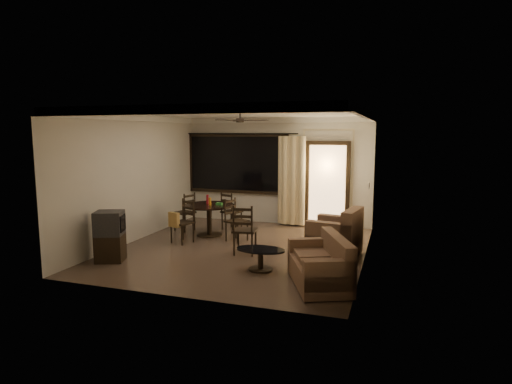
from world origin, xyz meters
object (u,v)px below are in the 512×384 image
(dining_chair_east, at_px, (236,228))
(side_chair, at_px, (245,239))
(coffee_table, at_px, (261,256))
(dining_chair_south, at_px, (182,229))
(dining_table, at_px, (209,211))
(dining_chair_west, at_px, (185,219))
(tv_cabinet, at_px, (110,236))
(armchair, at_px, (337,236))
(sofa, at_px, (322,266))
(dining_chair_north, at_px, (231,218))

(dining_chair_east, height_order, side_chair, side_chair)
(dining_chair_east, relative_size, coffee_table, 1.08)
(coffee_table, bearing_deg, dining_chair_south, 150.32)
(dining_table, height_order, dining_chair_west, dining_table)
(dining_chair_east, bearing_deg, tv_cabinet, 161.25)
(dining_chair_west, height_order, dining_chair_south, same)
(dining_table, bearing_deg, dining_chair_south, -109.93)
(dining_chair_south, distance_m, armchair, 3.37)
(dining_chair_south, bearing_deg, dining_table, 89.89)
(sofa, xyz_separation_m, armchair, (0.00, 1.76, 0.07))
(dining_chair_west, relative_size, side_chair, 0.94)
(dining_table, bearing_deg, side_chair, -42.42)
(dining_chair_west, height_order, side_chair, side_chair)
(dining_chair_east, xyz_separation_m, coffee_table, (1.14, -1.78, -0.03))
(coffee_table, bearing_deg, sofa, -19.19)
(dining_table, height_order, dining_chair_south, dining_table)
(dining_table, xyz_separation_m, side_chair, (1.32, -1.21, -0.28))
(dining_chair_west, distance_m, sofa, 4.75)
(tv_cabinet, bearing_deg, dining_chair_west, 66.05)
(dining_chair_east, height_order, tv_cabinet, tv_cabinet)
(tv_cabinet, height_order, coffee_table, tv_cabinet)
(dining_table, distance_m, sofa, 3.96)
(dining_table, xyz_separation_m, dining_chair_east, (0.79, -0.28, -0.30))
(tv_cabinet, height_order, side_chair, side_chair)
(dining_chair_east, distance_m, armchair, 2.34)
(dining_chair_west, distance_m, dining_chair_east, 1.67)
(sofa, height_order, side_chair, side_chair)
(dining_chair_south, distance_m, sofa, 3.76)
(dining_chair_south, bearing_deg, side_chair, 5.94)
(dining_chair_west, bearing_deg, dining_chair_east, 90.00)
(armchair, bearing_deg, dining_chair_south, -169.10)
(sofa, bearing_deg, dining_table, 117.85)
(dining_chair_south, distance_m, dining_chair_north, 1.64)
(dining_table, height_order, tv_cabinet, dining_table)
(dining_chair_south, distance_m, tv_cabinet, 1.76)
(dining_chair_west, bearing_deg, sofa, 74.36)
(dining_chair_east, height_order, dining_chair_south, same)
(dining_chair_west, bearing_deg, dining_chair_north, 133.24)
(dining_chair_north, height_order, tv_cabinet, tv_cabinet)
(dining_chair_south, relative_size, dining_chair_north, 1.00)
(armchair, bearing_deg, side_chair, -155.09)
(dining_chair_south, xyz_separation_m, dining_chair_north, (0.56, 1.55, -0.02))
(dining_table, distance_m, dining_chair_north, 0.84)
(dining_chair_west, relative_size, sofa, 0.59)
(dining_table, distance_m, tv_cabinet, 2.61)
(dining_chair_west, distance_m, coffee_table, 3.59)
(dining_table, relative_size, dining_chair_north, 1.24)
(dining_chair_west, height_order, dining_chair_north, same)
(dining_table, height_order, armchair, dining_table)
(dining_table, height_order, sofa, dining_table)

